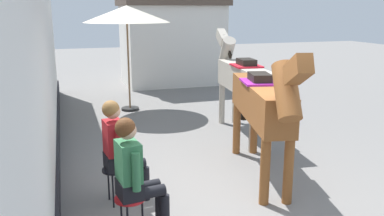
% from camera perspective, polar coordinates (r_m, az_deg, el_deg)
% --- Properties ---
extents(ground_plane, '(40.00, 40.00, 0.00)m').
position_cam_1_polar(ground_plane, '(8.13, -1.19, -4.11)').
color(ground_plane, slate).
extents(pub_facade_wall, '(0.34, 14.00, 3.40)m').
position_cam_1_polar(pub_facade_wall, '(6.00, -20.91, 3.68)').
color(pub_facade_wall, white).
rests_on(pub_facade_wall, ground_plane).
extents(distant_cottage, '(3.40, 2.60, 3.50)m').
position_cam_1_polar(distant_cottage, '(14.04, -2.95, 10.91)').
color(distant_cottage, silver).
rests_on(distant_cottage, ground_plane).
extents(seated_visitor_near, '(0.61, 0.49, 1.39)m').
position_cam_1_polar(seated_visitor_near, '(4.51, -8.10, -8.80)').
color(seated_visitor_near, red).
rests_on(seated_visitor_near, ground_plane).
extents(seated_visitor_far, '(0.61, 0.49, 1.39)m').
position_cam_1_polar(seated_visitor_far, '(5.32, -10.22, -5.32)').
color(seated_visitor_far, black).
rests_on(seated_visitor_far, ground_plane).
extents(saddled_horse_near, '(0.96, 2.95, 2.06)m').
position_cam_1_polar(saddled_horse_near, '(5.98, 9.91, 0.65)').
color(saddled_horse_near, brown).
rests_on(saddled_horse_near, ground_plane).
extents(saddled_horse_far, '(0.65, 2.99, 2.06)m').
position_cam_1_polar(saddled_horse_far, '(8.15, 7.04, 4.23)').
color(saddled_horse_far, '#B2A899').
rests_on(saddled_horse_far, ground_plane).
extents(cafe_parasol, '(2.10, 2.10, 2.58)m').
position_cam_1_polar(cafe_parasol, '(10.11, -9.19, 12.85)').
color(cafe_parasol, black).
rests_on(cafe_parasol, ground_plane).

